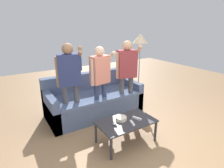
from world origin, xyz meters
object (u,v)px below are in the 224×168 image
snack_bowl (121,118)px  game_remote_wand_near (137,118)px  floor_lamp (140,43)px  coffee_table (126,124)px  player_left (70,76)px  game_remote_wand_far (132,123)px  player_right (127,69)px  player_center (100,75)px  game_remote_nunchuk (115,124)px  couch (94,100)px

snack_bowl → game_remote_wand_near: snack_bowl is taller
floor_lamp → game_remote_wand_near: 2.00m
coffee_table → game_remote_wand_near: size_ratio=5.84×
player_left → game_remote_wand_near: 1.46m
player_left → game_remote_wand_far: 1.44m
coffee_table → floor_lamp: floor_lamp is taller
player_left → game_remote_wand_near: bearing=-53.5°
coffee_table → player_left: (-0.59, 1.02, 0.68)m
snack_bowl → game_remote_wand_far: snack_bowl is taller
player_left → player_right: (1.24, -0.12, -0.00)m
coffee_table → player_left: size_ratio=0.59×
player_center → player_right: player_right is taller
snack_bowl → player_right: player_right is taller
coffee_table → player_right: player_right is taller
coffee_table → game_remote_nunchuk: 0.25m
player_center → player_left: bearing=173.4°
coffee_table → game_remote_nunchuk: game_remote_nunchuk is taller
coffee_table → player_right: (0.65, 0.90, 0.68)m
game_remote_nunchuk → player_right: bearing=45.8°
couch → player_left: bearing=-156.2°
couch → game_remote_wand_near: couch is taller
game_remote_nunchuk → game_remote_wand_far: 0.29m
snack_bowl → player_center: size_ratio=0.12×
coffee_table → player_left: 1.36m
snack_bowl → game_remote_wand_far: 0.22m
couch → snack_bowl: 1.22m
player_center → game_remote_wand_far: (0.01, -1.08, -0.56)m
player_left → game_remote_wand_far: size_ratio=10.11×
snack_bowl → game_remote_wand_far: size_ratio=1.17×
snack_bowl → floor_lamp: floor_lamp is taller
couch → floor_lamp: size_ratio=1.19×
coffee_table → game_remote_wand_near: bearing=-11.7°
player_left → game_remote_wand_near: (0.79, -1.06, -0.62)m
floor_lamp → player_right: size_ratio=1.07×
game_remote_nunchuk → player_left: player_left is taller
couch → floor_lamp: (1.25, -0.06, 1.22)m
player_left → couch: bearing=23.8°
player_center → player_right: 0.63m
snack_bowl → game_remote_nunchuk: bearing=-154.9°
couch → game_remote_wand_near: 1.35m
game_remote_nunchuk → player_center: size_ratio=0.06×
player_center → player_right: size_ratio=0.95×
coffee_table → game_remote_wand_far: 0.14m
player_left → player_center: size_ratio=1.06×
game_remote_nunchuk → game_remote_wand_near: size_ratio=0.53×
player_center → game_remote_wand_near: player_center is taller
floor_lamp → game_remote_nunchuk: bearing=-140.6°
couch → game_remote_wand_far: (0.01, -1.42, 0.11)m
couch → coffee_table: size_ratio=2.14×
game_remote_nunchuk → game_remote_wand_far: size_ratio=0.54×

